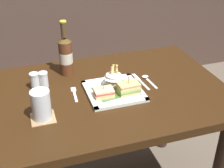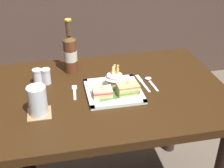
{
  "view_description": "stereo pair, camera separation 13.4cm",
  "coord_description": "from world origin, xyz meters",
  "px_view_note": "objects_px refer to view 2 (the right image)",
  "views": [
    {
      "loc": [
        -0.38,
        -1.2,
        1.49
      ],
      "look_at": [
        0.0,
        -0.01,
        0.77
      ],
      "focal_mm": 49.34,
      "sensor_mm": 36.0,
      "label": 1
    },
    {
      "loc": [
        -0.25,
        -1.23,
        1.49
      ],
      "look_at": [
        0.0,
        -0.01,
        0.77
      ],
      "focal_mm": 49.34,
      "sensor_mm": 36.0,
      "label": 2
    }
  ],
  "objects_px": {
    "dining_table": "(111,114)",
    "salt_shaker": "(38,78)",
    "beer_bottle": "(70,53)",
    "pepper_shaker": "(46,77)",
    "fries_cup": "(115,78)",
    "knife": "(142,82)",
    "sandwich_half_left": "(102,92)",
    "water_glass": "(38,102)",
    "fork": "(75,91)",
    "square_plate": "(114,91)",
    "spoon": "(150,80)",
    "sandwich_half_right": "(128,89)"
  },
  "relations": [
    {
      "from": "salt_shaker",
      "to": "dining_table",
      "type": "bearing_deg",
      "value": -20.81
    },
    {
      "from": "sandwich_half_right",
      "to": "salt_shaker",
      "type": "height_order",
      "value": "sandwich_half_right"
    },
    {
      "from": "dining_table",
      "to": "salt_shaker",
      "type": "xyz_separation_m",
      "value": [
        -0.34,
        0.13,
        0.18
      ]
    },
    {
      "from": "fries_cup",
      "to": "water_glass",
      "type": "height_order",
      "value": "water_glass"
    },
    {
      "from": "beer_bottle",
      "to": "water_glass",
      "type": "relative_size",
      "value": 2.24
    },
    {
      "from": "sandwich_half_left",
      "to": "fork",
      "type": "height_order",
      "value": "sandwich_half_left"
    },
    {
      "from": "dining_table",
      "to": "water_glass",
      "type": "height_order",
      "value": "water_glass"
    },
    {
      "from": "knife",
      "to": "sandwich_half_left",
      "type": "bearing_deg",
      "value": -156.02
    },
    {
      "from": "fries_cup",
      "to": "knife",
      "type": "xyz_separation_m",
      "value": [
        0.14,
        0.01,
        -0.05
      ]
    },
    {
      "from": "fork",
      "to": "knife",
      "type": "height_order",
      "value": "same"
    },
    {
      "from": "beer_bottle",
      "to": "dining_table",
      "type": "bearing_deg",
      "value": -54.58
    },
    {
      "from": "fries_cup",
      "to": "dining_table",
      "type": "bearing_deg",
      "value": -136.72
    },
    {
      "from": "sandwich_half_left",
      "to": "knife",
      "type": "relative_size",
      "value": 0.51
    },
    {
      "from": "sandwich_half_right",
      "to": "fries_cup",
      "type": "bearing_deg",
      "value": 118.28
    },
    {
      "from": "pepper_shaker",
      "to": "dining_table",
      "type": "bearing_deg",
      "value": -23.44
    },
    {
      "from": "square_plate",
      "to": "beer_bottle",
      "type": "distance_m",
      "value": 0.33
    },
    {
      "from": "beer_bottle",
      "to": "spoon",
      "type": "bearing_deg",
      "value": -26.53
    },
    {
      "from": "fries_cup",
      "to": "sandwich_half_right",
      "type": "bearing_deg",
      "value": -61.72
    },
    {
      "from": "fries_cup",
      "to": "fork",
      "type": "xyz_separation_m",
      "value": [
        -0.19,
        -0.0,
        -0.05
      ]
    },
    {
      "from": "fork",
      "to": "spoon",
      "type": "relative_size",
      "value": 0.96
    },
    {
      "from": "square_plate",
      "to": "water_glass",
      "type": "relative_size",
      "value": 2.0
    },
    {
      "from": "water_glass",
      "to": "salt_shaker",
      "type": "xyz_separation_m",
      "value": [
        -0.0,
        0.26,
        -0.02
      ]
    },
    {
      "from": "fries_cup",
      "to": "fork",
      "type": "height_order",
      "value": "fries_cup"
    },
    {
      "from": "water_glass",
      "to": "knife",
      "type": "relative_size",
      "value": 0.73
    },
    {
      "from": "fries_cup",
      "to": "knife",
      "type": "distance_m",
      "value": 0.15
    },
    {
      "from": "dining_table",
      "to": "knife",
      "type": "distance_m",
      "value": 0.23
    },
    {
      "from": "square_plate",
      "to": "fork",
      "type": "xyz_separation_m",
      "value": [
        -0.18,
        0.05,
        -0.0
      ]
    },
    {
      "from": "sandwich_half_right",
      "to": "fork",
      "type": "bearing_deg",
      "value": 161.21
    },
    {
      "from": "knife",
      "to": "dining_table",
      "type": "bearing_deg",
      "value": -167.51
    },
    {
      "from": "sandwich_half_left",
      "to": "pepper_shaker",
      "type": "xyz_separation_m",
      "value": [
        -0.25,
        0.19,
        0.0
      ]
    },
    {
      "from": "salt_shaker",
      "to": "pepper_shaker",
      "type": "distance_m",
      "value": 0.04
    },
    {
      "from": "knife",
      "to": "salt_shaker",
      "type": "bearing_deg",
      "value": 169.84
    },
    {
      "from": "knife",
      "to": "spoon",
      "type": "relative_size",
      "value": 1.28
    },
    {
      "from": "dining_table",
      "to": "knife",
      "type": "relative_size",
      "value": 6.45
    },
    {
      "from": "beer_bottle",
      "to": "pepper_shaker",
      "type": "height_order",
      "value": "beer_bottle"
    },
    {
      "from": "water_glass",
      "to": "knife",
      "type": "distance_m",
      "value": 0.53
    },
    {
      "from": "dining_table",
      "to": "pepper_shaker",
      "type": "xyz_separation_m",
      "value": [
        -0.3,
        0.13,
        0.18
      ]
    },
    {
      "from": "water_glass",
      "to": "dining_table",
      "type": "bearing_deg",
      "value": 21.09
    },
    {
      "from": "fries_cup",
      "to": "water_glass",
      "type": "bearing_deg",
      "value": -157.02
    },
    {
      "from": "sandwich_half_left",
      "to": "spoon",
      "type": "relative_size",
      "value": 0.66
    },
    {
      "from": "fries_cup",
      "to": "salt_shaker",
      "type": "distance_m",
      "value": 0.38
    },
    {
      "from": "spoon",
      "to": "salt_shaker",
      "type": "xyz_separation_m",
      "value": [
        -0.55,
        0.08,
        0.03
      ]
    },
    {
      "from": "fork",
      "to": "pepper_shaker",
      "type": "xyz_separation_m",
      "value": [
        -0.13,
        0.11,
        0.03
      ]
    },
    {
      "from": "dining_table",
      "to": "square_plate",
      "type": "bearing_deg",
      "value": -68.17
    },
    {
      "from": "square_plate",
      "to": "salt_shaker",
      "type": "bearing_deg",
      "value": 156.22
    },
    {
      "from": "square_plate",
      "to": "knife",
      "type": "height_order",
      "value": "square_plate"
    },
    {
      "from": "spoon",
      "to": "pepper_shaker",
      "type": "xyz_separation_m",
      "value": [
        -0.51,
        0.08,
        0.03
      ]
    },
    {
      "from": "square_plate",
      "to": "fork",
      "type": "distance_m",
      "value": 0.19
    },
    {
      "from": "salt_shaker",
      "to": "fries_cup",
      "type": "bearing_deg",
      "value": -16.15
    },
    {
      "from": "dining_table",
      "to": "beer_bottle",
      "type": "bearing_deg",
      "value": 125.42
    }
  ]
}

